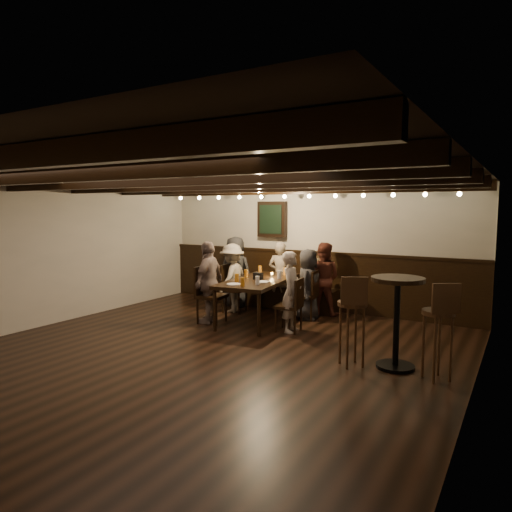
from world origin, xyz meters
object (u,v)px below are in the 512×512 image
Objects in this scene: bar_stool_right at (437,344)px; person_bench_right at (323,279)px; chair_right_near at (306,304)px; person_bench_left at (235,272)px; chair_left_far at (211,305)px; bar_stool_left at (352,332)px; person_left_near at (232,278)px; dining_table at (259,283)px; chair_left_near at (234,297)px; person_left_far at (209,282)px; chair_right_far at (290,315)px; person_bench_centre at (280,275)px; person_right_far at (292,292)px; high_top_table at (397,309)px; person_right_near at (308,284)px.

person_bench_right is at bearing 100.91° from bar_stool_right.
person_bench_left is at bearing 74.46° from chair_right_near.
chair_left_far is at bearing 97.57° from person_bench_left.
chair_left_far is 2.95m from bar_stool_left.
dining_table is at bearing 59.04° from person_left_near.
chair_left_near is 0.64× the size of person_left_far.
person_bench_right is (1.78, 0.24, -0.03)m from person_bench_left.
dining_table is at bearing 57.93° from chair_right_far.
chair_right_far is (1.43, 0.19, -0.04)m from chair_left_far.
bar_stool_right is (3.94, -1.70, 0.15)m from chair_left_near.
person_left_far reaches higher than bar_stool_left.
chair_right_near is 0.66× the size of person_bench_centre.
dining_table is at bearing 120.96° from person_left_far.
chair_right_far is at bearing 82.33° from person_bench_right.
person_bench_centre reaches higher than bar_stool_right.
high_top_table is (1.86, -0.85, 0.10)m from person_right_far.
person_bench_right reaches higher than chair_right_near.
bar_stool_right is at bearing -120.28° from chair_right_far.
chair_right_near is at bearing 139.14° from high_top_table.
person_bench_left reaches higher than chair_left_near.
chair_left_far is 0.75× the size of person_left_near.
person_right_near is (1.69, -0.23, -0.08)m from person_bench_left.
chair_left_near is 0.70× the size of person_left_near.
chair_left_near is 0.79× the size of bar_stool_left.
person_right_far is (0.03, -1.36, -0.03)m from person_bench_right.
person_left_near is at bearing 90.00° from chair_right_near.
chair_right_near is 0.77× the size of high_top_table.
chair_left_far is 1.14× the size of chair_right_far.
chair_left_near is 1.76m from person_right_far.
person_left_near is 1.01× the size of person_right_far.
chair_right_near is at bearing 90.00° from person_left_near.
high_top_table is at bearing 58.14° from chair_left_near.
person_bench_left is 1.80m from person_bench_right.
person_bench_centre reaches higher than chair_left_near.
chair_left_far reaches higher than dining_table.
dining_table is 2.28× the size of chair_left_near.
bar_stool_left is (1.48, -1.95, -0.20)m from person_right_near.
person_bench_right is (0.77, 1.01, -0.01)m from dining_table.
person_bench_right is 1.18× the size of high_top_table.
person_left_far reaches higher than high_top_table.
high_top_table is (3.35, -0.65, 0.04)m from person_left_far.
person_left_far reaches higher than chair_left_near.
bar_stool_right is at bearing 145.44° from person_bench_left.
person_left_near is at bearing 122.38° from bar_stool_right.
person_bench_right is (1.55, 0.66, 0.40)m from chair_left_near.
person_right_near reaches higher than chair_left_near.
bar_stool_right reaches higher than chair_left_far.
chair_right_far is at bearing 58.49° from person_left_near.
dining_table is 1.65× the size of person_right_near.
high_top_table reaches higher than chair_right_near.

